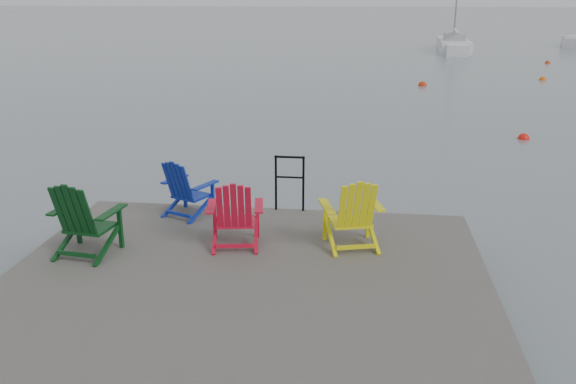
# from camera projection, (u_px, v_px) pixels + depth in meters

# --- Properties ---
(ground) EXTENTS (400.00, 400.00, 0.00)m
(ground) POSITION_uv_depth(u_px,v_px,m) (246.00, 311.00, 7.69)
(ground) COLOR slate
(ground) RESTS_ON ground
(dock) EXTENTS (6.00, 5.00, 1.40)m
(dock) POSITION_uv_depth(u_px,v_px,m) (246.00, 286.00, 7.58)
(dock) COLOR #2F2C2A
(dock) RESTS_ON ground
(handrail) EXTENTS (0.48, 0.04, 0.90)m
(handrail) POSITION_uv_depth(u_px,v_px,m) (290.00, 178.00, 9.65)
(handrail) COLOR black
(handrail) RESTS_ON dock
(chair_green) EXTENTS (0.90, 0.85, 1.04)m
(chair_green) POSITION_uv_depth(u_px,v_px,m) (83.00, 218.00, 7.97)
(chair_green) COLOR #093613
(chair_green) RESTS_ON dock
(chair_blue) EXTENTS (0.89, 0.85, 0.91)m
(chair_blue) POSITION_uv_depth(u_px,v_px,m) (186.00, 188.00, 9.42)
(chair_blue) COLOR #0E2598
(chair_blue) RESTS_ON dock
(chair_red) EXTENTS (0.85, 0.80, 0.96)m
(chair_red) POSITION_uv_depth(u_px,v_px,m) (235.00, 213.00, 8.25)
(chair_red) COLOR red
(chair_red) RESTS_ON dock
(chair_yellow) EXTENTS (0.93, 0.88, 1.00)m
(chair_yellow) POSITION_uv_depth(u_px,v_px,m) (353.00, 213.00, 8.21)
(chair_yellow) COLOR yellow
(chair_yellow) RESTS_ON dock
(sailboat_near) EXTENTS (2.43, 7.67, 10.56)m
(sailboat_near) POSITION_uv_depth(u_px,v_px,m) (453.00, 46.00, 42.69)
(sailboat_near) COLOR silver
(sailboat_near) RESTS_ON ground
(buoy_a) EXTENTS (0.32, 0.32, 0.32)m
(buoy_a) POSITION_uv_depth(u_px,v_px,m) (524.00, 139.00, 16.84)
(buoy_a) COLOR red
(buoy_a) RESTS_ON ground
(buoy_b) EXTENTS (0.38, 0.38, 0.38)m
(buoy_b) POSITION_uv_depth(u_px,v_px,m) (422.00, 86.00, 26.64)
(buoy_b) COLOR #BB270B
(buoy_b) RESTS_ON ground
(buoy_c) EXTENTS (0.33, 0.33, 0.33)m
(buoy_c) POSITION_uv_depth(u_px,v_px,m) (543.00, 80.00, 28.40)
(buoy_c) COLOR #F6590E
(buoy_c) RESTS_ON ground
(buoy_d) EXTENTS (0.32, 0.32, 0.32)m
(buoy_d) POSITION_uv_depth(u_px,v_px,m) (548.00, 63.00, 35.25)
(buoy_d) COLOR red
(buoy_d) RESTS_ON ground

